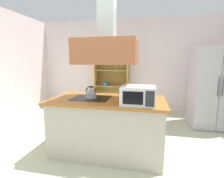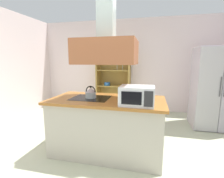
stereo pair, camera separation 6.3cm
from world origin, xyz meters
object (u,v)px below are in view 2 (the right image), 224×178
at_px(refrigerator, 215,88).
at_px(cutting_board, 134,97).
at_px(kettle, 91,93).
at_px(dish_cabinet, 114,83).
at_px(microwave, 137,96).

bearing_deg(refrigerator, cutting_board, -139.76).
bearing_deg(cutting_board, kettle, -164.36).
xyz_separation_m(refrigerator, kettle, (-2.33, -1.58, 0.09)).
height_order(dish_cabinet, microwave, dish_cabinet).
bearing_deg(dish_cabinet, kettle, -85.96).
xyz_separation_m(kettle, cutting_board, (0.68, 0.19, -0.07)).
bearing_deg(dish_cabinet, cutting_board, -68.89).
bearing_deg(cutting_board, dish_cabinet, 111.11).
relative_size(dish_cabinet, cutting_board, 5.50).
distance_m(refrigerator, microwave, 2.42).
bearing_deg(kettle, microwave, -18.62).
xyz_separation_m(dish_cabinet, microwave, (0.93, -2.65, 0.20)).
height_order(kettle, cutting_board, kettle).
distance_m(refrigerator, cutting_board, 2.15).
distance_m(dish_cabinet, microwave, 2.82).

